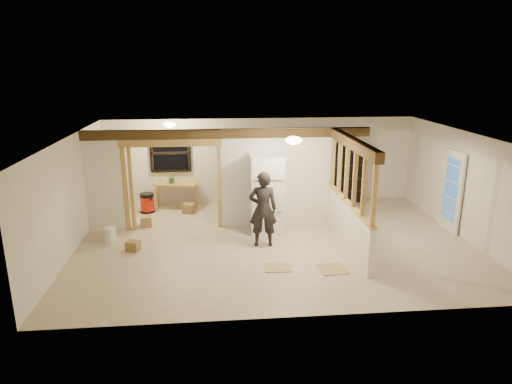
{
  "coord_description": "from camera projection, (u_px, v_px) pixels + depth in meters",
  "views": [
    {
      "loc": [
        -1.37,
        -9.82,
        4.05
      ],
      "look_at": [
        -0.41,
        0.4,
        1.12
      ],
      "focal_mm": 32.0,
      "sensor_mm": 36.0,
      "label": 1
    }
  ],
  "objects": [
    {
      "name": "partition_left_stub",
      "position": [
        104.0,
        182.0,
        11.08
      ],
      "size": [
        0.9,
        0.12,
        2.5
      ],
      "primitive_type": "cube",
      "color": "silver",
      "rests_on": "floor"
    },
    {
      "name": "hanging_bulb",
      "position": [
        188.0,
        140.0,
        11.39
      ],
      "size": [
        0.07,
        0.07,
        0.07
      ],
      "primitive_type": "ellipsoid",
      "color": "#FFD88C",
      "rests_on": "ceiling"
    },
    {
      "name": "bookshelf",
      "position": [
        350.0,
        173.0,
        13.54
      ],
      "size": [
        0.88,
        0.29,
        1.77
      ],
      "primitive_type": "cube",
      "color": "black",
      "rests_on": "floor"
    },
    {
      "name": "doorway_frame",
      "position": [
        173.0,
        186.0,
        11.27
      ],
      "size": [
        2.46,
        0.14,
        2.2
      ],
      "primitive_type": "cube",
      "color": "tan",
      "rests_on": "floor"
    },
    {
      "name": "pony_wall",
      "position": [
        348.0,
        226.0,
        10.26
      ],
      "size": [
        0.12,
        3.2,
        1.0
      ],
      "primitive_type": "cube",
      "color": "silver",
      "rests_on": "floor"
    },
    {
      "name": "box_util_b",
      "position": [
        146.0,
        221.0,
        11.66
      ],
      "size": [
        0.3,
        0.3,
        0.25
      ],
      "primitive_type": "cube",
      "rotation": [
        0.0,
        0.0,
        0.12
      ],
      "color": "olive",
      "rests_on": "floor"
    },
    {
      "name": "box_front",
      "position": [
        133.0,
        246.0,
        10.13
      ],
      "size": [
        0.34,
        0.31,
        0.22
      ],
      "primitive_type": "cube",
      "rotation": [
        0.0,
        0.0,
        -0.4
      ],
      "color": "olive",
      "rests_on": "floor"
    },
    {
      "name": "partition_center",
      "position": [
        277.0,
        178.0,
        11.46
      ],
      "size": [
        2.8,
        0.12,
        2.5
      ],
      "primitive_type": "cube",
      "color": "silver",
      "rests_on": "floor"
    },
    {
      "name": "french_door",
      "position": [
        452.0,
        192.0,
        11.15
      ],
      "size": [
        0.12,
        0.86,
        2.0
      ],
      "primitive_type": "cube",
      "color": "white",
      "rests_on": "floor"
    },
    {
      "name": "ceiling",
      "position": [
        276.0,
        136.0,
        9.95
      ],
      "size": [
        9.0,
        6.5,
        0.01
      ],
      "primitive_type": "cube",
      "color": "white"
    },
    {
      "name": "floor",
      "position": [
        275.0,
        242.0,
        10.64
      ],
      "size": [
        9.0,
        6.5,
        0.01
      ],
      "primitive_type": "cube",
      "color": "#C5AF92",
      "rests_on": "ground"
    },
    {
      "name": "work_table",
      "position": [
        177.0,
        195.0,
        13.06
      ],
      "size": [
        1.3,
        0.84,
        0.76
      ],
      "primitive_type": "cube",
      "rotation": [
        0.0,
        0.0,
        -0.21
      ],
      "color": "tan",
      "rests_on": "floor"
    },
    {
      "name": "woman",
      "position": [
        263.0,
        209.0,
        10.23
      ],
      "size": [
        0.66,
        0.45,
        1.74
      ],
      "primitive_type": "imported",
      "rotation": [
        0.0,
        0.0,
        3.08
      ],
      "color": "black",
      "rests_on": "floor"
    },
    {
      "name": "wall_right",
      "position": [
        465.0,
        186.0,
        10.7
      ],
      "size": [
        0.01,
        6.5,
        2.5
      ],
      "primitive_type": "cube",
      "color": "beige",
      "rests_on": "floor"
    },
    {
      "name": "wall_left",
      "position": [
        70.0,
        196.0,
        9.89
      ],
      "size": [
        0.01,
        6.5,
        2.5
      ],
      "primitive_type": "cube",
      "color": "beige",
      "rests_on": "floor"
    },
    {
      "name": "ceiling_dome_main",
      "position": [
        294.0,
        140.0,
        9.51
      ],
      "size": [
        0.36,
        0.36,
        0.16
      ],
      "primitive_type": "ellipsoid",
      "color": "#FFEABF",
      "rests_on": "ceiling"
    },
    {
      "name": "potted_plant",
      "position": [
        172.0,
        178.0,
        12.81
      ],
      "size": [
        0.31,
        0.28,
        0.31
      ],
      "primitive_type": "imported",
      "rotation": [
        0.0,
        0.0,
        0.15
      ],
      "color": "#2D6E29",
      "rests_on": "work_table"
    },
    {
      "name": "wall_back",
      "position": [
        261.0,
        161.0,
        13.41
      ],
      "size": [
        9.0,
        0.01,
        2.5
      ],
      "primitive_type": "cube",
      "color": "beige",
      "rests_on": "floor"
    },
    {
      "name": "box_util_a",
      "position": [
        189.0,
        208.0,
        12.68
      ],
      "size": [
        0.37,
        0.34,
        0.26
      ],
      "primitive_type": "cube",
      "rotation": [
        0.0,
        0.0,
        -0.28
      ],
      "color": "olive",
      "rests_on": "floor"
    },
    {
      "name": "bucket",
      "position": [
        110.0,
        235.0,
        10.63
      ],
      "size": [
        0.36,
        0.36,
        0.35
      ],
      "primitive_type": "cylinder",
      "rotation": [
        0.0,
        0.0,
        -0.41
      ],
      "color": "white",
      "rests_on": "floor"
    },
    {
      "name": "shop_vac",
      "position": [
        147.0,
        203.0,
        12.71
      ],
      "size": [
        0.47,
        0.47,
        0.55
      ],
      "primitive_type": "cylinder",
      "rotation": [
        0.0,
        0.0,
        -0.11
      ],
      "color": "#B4190A",
      "rests_on": "floor"
    },
    {
      "name": "stud_partition",
      "position": [
        351.0,
        176.0,
        9.95
      ],
      "size": [
        0.14,
        3.2,
        1.32
      ],
      "primitive_type": "cube",
      "color": "tan",
      "rests_on": "pony_wall"
    },
    {
      "name": "ceiling_dome_util",
      "position": [
        170.0,
        124.0,
        11.93
      ],
      "size": [
        0.32,
        0.32,
        0.14
      ],
      "primitive_type": "ellipsoid",
      "color": "#FFEABF",
      "rests_on": "ceiling"
    },
    {
      "name": "header_beam_back",
      "position": [
        228.0,
        134.0,
        11.04
      ],
      "size": [
        7.0,
        0.18,
        0.22
      ],
      "primitive_type": "cube",
      "color": "#4A3419",
      "rests_on": "ceiling"
    },
    {
      "name": "floor_panel_far",
      "position": [
        278.0,
        268.0,
        9.3
      ],
      "size": [
        0.56,
        0.45,
        0.02
      ],
      "primitive_type": "cube",
      "rotation": [
        0.0,
        0.0,
        -0.04
      ],
      "color": "tan",
      "rests_on": "floor"
    },
    {
      "name": "wall_front",
      "position": [
        303.0,
        246.0,
        7.18
      ],
      "size": [
        9.0,
        0.01,
        2.5
      ],
      "primitive_type": "cube",
      "color": "beige",
      "rests_on": "floor"
    },
    {
      "name": "header_beam_right",
      "position": [
        353.0,
        143.0,
        9.75
      ],
      "size": [
        0.18,
        3.3,
        0.22
      ],
      "primitive_type": "cube",
      "color": "#4A3419",
      "rests_on": "ceiling"
    },
    {
      "name": "floor_panel_near",
      "position": [
        332.0,
        269.0,
        9.24
      ],
      "size": [
        0.58,
        0.58,
        0.02
      ],
      "primitive_type": "cube",
      "rotation": [
        0.0,
        0.0,
        0.07
      ],
      "color": "tan",
      "rests_on": "floor"
    },
    {
      "name": "refrigerator",
      "position": [
        266.0,
        194.0,
        11.09
      ],
      "size": [
        0.78,
        0.76,
        1.91
      ],
      "primitive_type": "cube",
      "color": "white",
      "rests_on": "floor"
    },
    {
      "name": "window_back",
      "position": [
        170.0,
        153.0,
        13.01
      ],
      "size": [
        1.12,
        0.1,
        1.1
      ],
      "primitive_type": "cube",
      "color": "black",
      "rests_on": "wall_back"
    }
  ]
}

